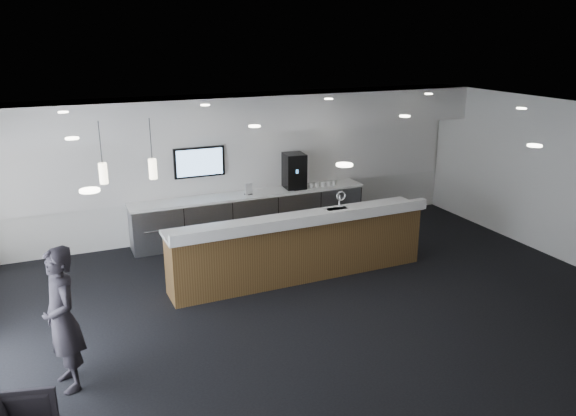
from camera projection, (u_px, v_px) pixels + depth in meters
name	position (u px, v px, depth m)	size (l,w,h in m)	color
ground	(329.00, 309.00, 8.85)	(10.00, 10.00, 0.00)	black
ceiling	(334.00, 119.00, 7.96)	(10.00, 8.00, 0.02)	black
back_wall	(245.00, 164.00, 11.91)	(10.00, 0.02, 3.00)	silver
right_wall	(574.00, 185.00, 10.29)	(0.02, 8.00, 3.00)	silver
soffit_bulkhead	(251.00, 112.00, 11.17)	(10.00, 0.90, 0.70)	white
alcove_panel	(245.00, 160.00, 11.86)	(9.80, 0.06, 1.40)	white
back_credenza	(251.00, 215.00, 11.90)	(5.06, 0.66, 0.95)	gray
wall_tv	(199.00, 162.00, 11.41)	(1.05, 0.08, 0.62)	black
pendant_left	(157.00, 174.00, 7.98)	(0.12, 0.12, 0.30)	#FFEFC6
pendant_right	(106.00, 178.00, 7.72)	(0.12, 0.12, 0.30)	#FFEFC6
ceiling_can_lights	(334.00, 121.00, 7.97)	(7.00, 5.00, 0.02)	white
service_counter	(300.00, 246.00, 9.86)	(4.74, 0.89, 1.49)	#4F351A
coffee_machine	(294.00, 171.00, 12.07)	(0.47, 0.58, 0.75)	black
info_sign_left	(249.00, 189.00, 11.61)	(0.18, 0.02, 0.25)	white
info_sign_right	(293.00, 184.00, 11.98)	(0.20, 0.02, 0.27)	white
lounge_guest	(62.00, 319.00, 6.67)	(0.66, 0.44, 1.81)	black
cup_0	(334.00, 183.00, 12.34)	(0.11, 0.11, 0.10)	white
cup_1	(328.00, 184.00, 12.29)	(0.11, 0.11, 0.10)	white
cup_2	(323.00, 184.00, 12.24)	(0.11, 0.11, 0.10)	white
cup_3	(317.00, 185.00, 12.18)	(0.11, 0.11, 0.10)	white
cup_4	(311.00, 186.00, 12.13)	(0.11, 0.11, 0.10)	white
cup_5	(305.00, 186.00, 12.08)	(0.11, 0.11, 0.10)	white
cup_6	(299.00, 187.00, 12.03)	(0.11, 0.11, 0.10)	white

